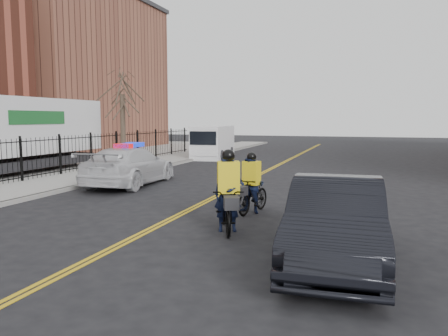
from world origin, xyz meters
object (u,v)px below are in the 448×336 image
at_px(cargo_van, 213,142).
at_px(semi_trailer, 3,131).
at_px(dark_sedan, 336,221).
at_px(cyclist_near, 228,203).
at_px(cyclist_far, 251,189).
at_px(police_cruiser, 130,166).

xyz_separation_m(cargo_van, semi_trailer, (-6.31, -12.64, 1.09)).
distance_m(dark_sedan, cyclist_near, 3.21).
relative_size(semi_trailer, cyclist_near, 5.58).
bearing_deg(cyclist_far, police_cruiser, 162.60).
bearing_deg(cargo_van, police_cruiser, -91.22).
bearing_deg(dark_sedan, cyclist_near, 146.54).
bearing_deg(police_cruiser, cargo_van, -89.74).
distance_m(semi_trailer, cyclist_near, 15.28).
relative_size(cargo_van, semi_trailer, 0.45).
relative_size(police_cruiser, cargo_van, 1.02).
relative_size(cargo_van, cyclist_near, 2.52).
height_order(dark_sedan, cyclist_near, cyclist_near).
bearing_deg(cargo_van, semi_trailer, -122.24).
relative_size(police_cruiser, cyclist_near, 2.58).
height_order(cargo_van, cyclist_far, cargo_van).
distance_m(police_cruiser, cyclist_near, 8.75).
distance_m(cargo_van, cyclist_far, 18.49).
xyz_separation_m(semi_trailer, cyclist_near, (13.74, -6.53, -1.49)).
xyz_separation_m(semi_trailer, cyclist_far, (13.74, -4.30, -1.49)).
distance_m(police_cruiser, cargo_van, 13.23).
bearing_deg(cyclist_near, cyclist_far, 66.68).
distance_m(dark_sedan, cargo_van, 23.16).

